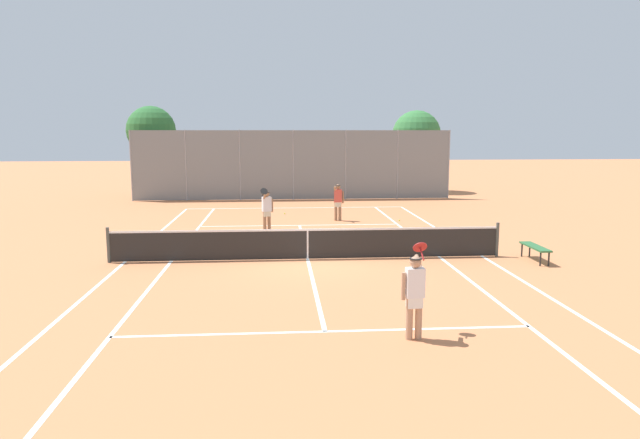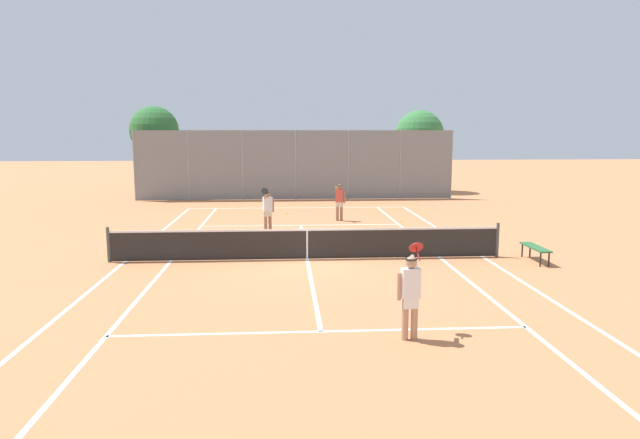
{
  "view_description": "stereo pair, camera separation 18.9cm",
  "coord_description": "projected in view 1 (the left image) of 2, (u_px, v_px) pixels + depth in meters",
  "views": [
    {
      "loc": [
        -0.89,
        -17.07,
        3.89
      ],
      "look_at": [
        0.49,
        1.5,
        1.0
      ],
      "focal_mm": 32.0,
      "sensor_mm": 36.0,
      "label": 1
    },
    {
      "loc": [
        -0.71,
        -17.08,
        3.89
      ],
      "look_at": [
        0.49,
        1.5,
        1.0
      ],
      "focal_mm": 32.0,
      "sensor_mm": 36.0,
      "label": 2
    }
  ],
  "objects": [
    {
      "name": "ground_plane",
      "position": [
        308.0,
        259.0,
        17.48
      ],
      "size": [
        120.0,
        120.0,
        0.0
      ],
      "primitive_type": "plane",
      "color": "#CC7A4C"
    },
    {
      "name": "court_line_markings",
      "position": [
        308.0,
        259.0,
        17.48
      ],
      "size": [
        11.1,
        23.9,
        0.01
      ],
      "color": "white",
      "rests_on": "ground"
    },
    {
      "name": "tennis_net",
      "position": [
        308.0,
        243.0,
        17.4
      ],
      "size": [
        12.0,
        0.1,
        1.07
      ],
      "color": "#474C47",
      "rests_on": "ground"
    },
    {
      "name": "player_near_side",
      "position": [
        415.0,
        291.0,
        10.65
      ],
      "size": [
        0.62,
        0.76,
        1.77
      ],
      "color": "tan",
      "rests_on": "ground"
    },
    {
      "name": "player_far_left",
      "position": [
        267.0,
        209.0,
        22.04
      ],
      "size": [
        0.49,
        0.86,
        1.77
      ],
      "color": "#936B4C",
      "rests_on": "ground"
    },
    {
      "name": "player_far_right",
      "position": [
        338.0,
        200.0,
        24.91
      ],
      "size": [
        0.48,
        0.47,
        1.6
      ],
      "color": "#936B4C",
      "rests_on": "ground"
    },
    {
      "name": "loose_tennis_ball_0",
      "position": [
        399.0,
        220.0,
        24.91
      ],
      "size": [
        0.07,
        0.07,
        0.07
      ],
      "primitive_type": "sphere",
      "color": "#D1DB33",
      "rests_on": "ground"
    },
    {
      "name": "loose_tennis_ball_1",
      "position": [
        285.0,
        213.0,
        26.99
      ],
      "size": [
        0.07,
        0.07,
        0.07
      ],
      "primitive_type": "sphere",
      "color": "#D1DB33",
      "rests_on": "ground"
    },
    {
      "name": "loose_tennis_ball_2",
      "position": [
        382.0,
        231.0,
        22.3
      ],
      "size": [
        0.07,
        0.07,
        0.07
      ],
      "primitive_type": "sphere",
      "color": "#D1DB33",
      "rests_on": "ground"
    },
    {
      "name": "courtside_bench",
      "position": [
        535.0,
        248.0,
        17.19
      ],
      "size": [
        0.36,
        1.5,
        0.47
      ],
      "color": "#2D6638",
      "rests_on": "ground"
    },
    {
      "name": "back_fence",
      "position": [
        293.0,
        165.0,
        32.46
      ],
      "size": [
        18.18,
        0.08,
        3.96
      ],
      "color": "gray",
      "rests_on": "ground"
    },
    {
      "name": "tree_behind_left",
      "position": [
        153.0,
        132.0,
        33.58
      ],
      "size": [
        2.87,
        2.86,
        5.36
      ],
      "color": "brown",
      "rests_on": "ground"
    },
    {
      "name": "tree_behind_right",
      "position": [
        417.0,
        136.0,
        36.62
      ],
      "size": [
        3.09,
        3.09,
        5.22
      ],
      "color": "brown",
      "rests_on": "ground"
    }
  ]
}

